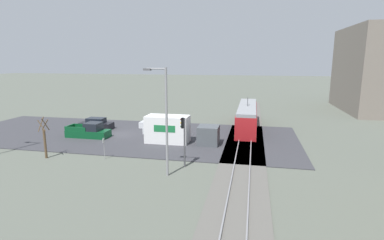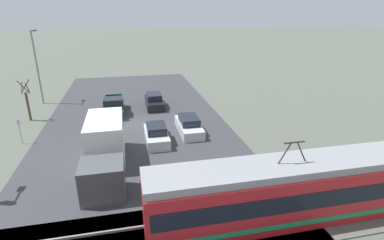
# 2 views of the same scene
# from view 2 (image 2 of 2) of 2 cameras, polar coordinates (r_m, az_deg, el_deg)

# --- Properties ---
(ground_plane) EXTENTS (320.00, 320.00, 0.00)m
(ground_plane) POSITION_cam_2_polar(r_m,az_deg,el_deg) (30.00, -10.55, -0.69)
(ground_plane) COLOR #565B51
(road_surface) EXTENTS (17.33, 45.11, 0.08)m
(road_surface) POSITION_cam_2_polar(r_m,az_deg,el_deg) (29.99, -10.55, -0.62)
(road_surface) COLOR #38383D
(road_surface) RESTS_ON ground
(rail_bed) EXTENTS (68.97, 4.40, 0.22)m
(rail_bed) POSITION_cam_2_polar(r_m,az_deg,el_deg) (15.95, -7.70, -21.23)
(rail_bed) COLOR #5B5954
(rail_bed) RESTS_ON ground
(light_rail_tram) EXTENTS (15.04, 2.65, 4.41)m
(light_rail_tram) POSITION_cam_2_polar(r_m,az_deg,el_deg) (16.84, 17.83, -12.74)
(light_rail_tram) COLOR #B21E23
(light_rail_tram) RESTS_ON ground
(box_truck) EXTENTS (2.56, 8.61, 3.17)m
(box_truck) POSITION_cam_2_polar(r_m,az_deg,el_deg) (21.86, -16.21, -4.97)
(box_truck) COLOR #4C5156
(box_truck) RESTS_ON ground
(pickup_truck) EXTENTS (2.06, 5.39, 1.88)m
(pickup_truck) POSITION_cam_2_polar(r_m,az_deg,el_deg) (32.99, -14.67, 2.37)
(pickup_truck) COLOR #0C4723
(pickup_truck) RESTS_ON ground
(sedan_car_0) EXTENTS (1.82, 4.25, 1.51)m
(sedan_car_0) POSITION_cam_2_polar(r_m,az_deg,el_deg) (25.33, -6.78, -2.79)
(sedan_car_0) COLOR silver
(sedan_car_0) RESTS_ON ground
(sedan_car_1) EXTENTS (1.84, 4.80, 1.47)m
(sedan_car_1) POSITION_cam_2_polar(r_m,az_deg,el_deg) (27.14, -0.57, -1.07)
(sedan_car_1) COLOR silver
(sedan_car_1) RESTS_ON ground
(sedan_car_2) EXTENTS (1.87, 4.67, 1.56)m
(sedan_car_2) POSITION_cam_2_polar(r_m,az_deg,el_deg) (34.50, -7.22, 3.55)
(sedan_car_2) COLOR black
(sedan_car_2) RESTS_ON ground
(street_tree) EXTENTS (1.00, 0.83, 4.17)m
(street_tree) POSITION_cam_2_polar(r_m,az_deg,el_deg) (34.03, -28.85, 2.96)
(street_tree) COLOR brown
(street_tree) RESTS_ON ground
(street_lamp_mid_block) EXTENTS (0.36, 1.95, 8.50)m
(street_lamp_mid_block) POSITION_cam_2_polar(r_m,az_deg,el_deg) (39.30, -27.47, 9.73)
(street_lamp_mid_block) COLOR gray
(street_lamp_mid_block) RESTS_ON ground
(no_parking_sign) EXTENTS (0.32, 0.08, 2.15)m
(no_parking_sign) POSITION_cam_2_polar(r_m,az_deg,el_deg) (28.54, -30.00, -1.47)
(no_parking_sign) COLOR gray
(no_parking_sign) RESTS_ON ground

